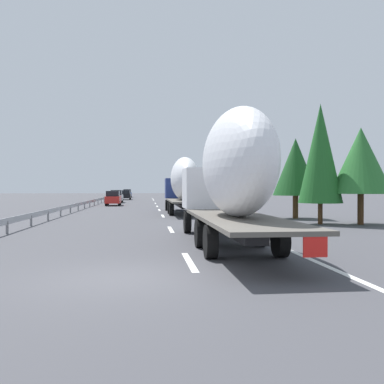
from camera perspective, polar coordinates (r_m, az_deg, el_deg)
ground_plane at (r=50.13m, az=-6.88°, el=-1.94°), size 260.00×260.00×0.00m
lane_stripe_0 at (r=12.33m, az=-0.36°, el=-9.54°), size 3.20×0.20×0.01m
lane_stripe_1 at (r=21.76m, az=-2.95°, el=-5.16°), size 3.20×0.20×0.01m
lane_stripe_2 at (r=32.27m, az=-4.03°, el=-3.30°), size 3.20×0.20×0.01m
lane_stripe_3 at (r=41.22m, az=-4.51°, el=-2.47°), size 3.20×0.20×0.01m
lane_stripe_4 at (r=49.69m, az=-4.81°, el=-1.96°), size 3.20×0.20×0.01m
lane_stripe_5 at (r=59.41m, az=-5.05°, el=-1.55°), size 3.20×0.20×0.01m
lane_stripe_6 at (r=74.70m, az=-5.29°, el=-1.12°), size 3.20×0.20×0.01m
lane_stripe_7 at (r=87.95m, az=-5.44°, el=-0.88°), size 3.20×0.20×0.01m
lane_stripe_8 at (r=79.31m, az=-5.35°, el=-1.03°), size 3.20×0.20×0.01m
edge_line_right at (r=55.34m, az=-1.12°, el=-1.70°), size 110.00×0.20×0.01m
truck_lead at (r=34.78m, az=-1.23°, el=1.27°), size 13.82×2.55×4.66m
truck_trailing at (r=15.23m, az=5.30°, el=2.41°), size 13.57×2.55×4.84m
car_silver_hatch at (r=62.54m, az=-10.32°, el=-0.59°), size 4.44×1.73×1.88m
car_black_suv at (r=78.33m, az=-9.09°, el=-0.39°), size 4.75×1.84×1.79m
car_red_compact at (r=52.21m, az=-10.77°, el=-0.84°), size 4.19×1.76×1.82m
car_blue_sedan at (r=97.11m, az=-8.87°, el=-0.19°), size 4.33×1.90×1.90m
road_sign at (r=50.30m, az=0.77°, el=0.56°), size 0.10×0.90×3.15m
tree_0 at (r=26.58m, az=22.17°, el=4.00°), size 3.53×3.53×5.76m
tree_1 at (r=30.45m, az=14.04°, el=3.34°), size 3.21×3.21×5.71m
tree_2 at (r=63.54m, az=2.84°, el=2.55°), size 3.59×3.59×7.31m
tree_3 at (r=91.69m, az=0.29°, el=1.83°), size 3.61×3.61×6.56m
tree_4 at (r=26.06m, az=17.23°, el=5.08°), size 2.60×2.60×7.22m
guardrail_median at (r=53.50m, az=-13.29°, el=-1.18°), size 94.00×0.10×0.76m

